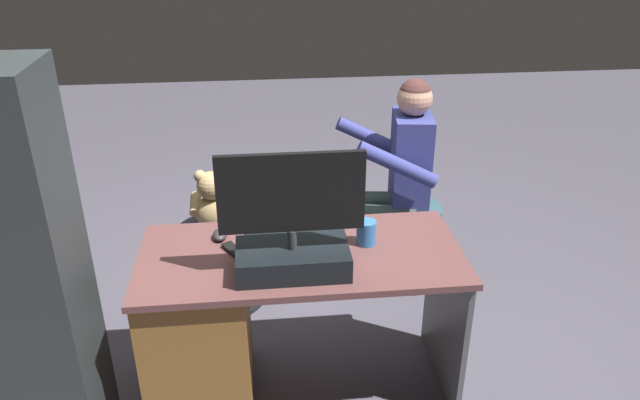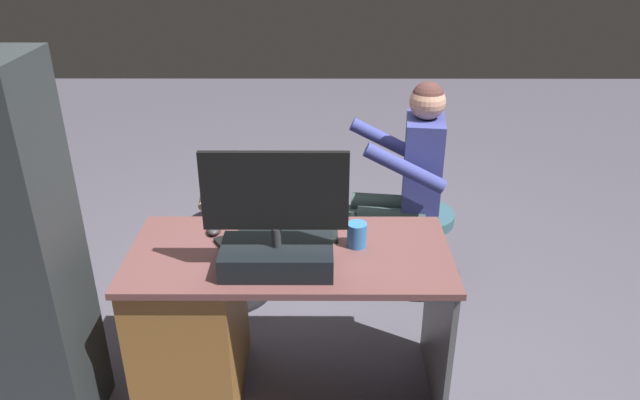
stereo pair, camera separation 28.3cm
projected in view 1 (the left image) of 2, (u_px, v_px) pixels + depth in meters
The scene contains 12 objects.
ground_plane at pixel (296, 326), 3.17m from camera, with size 10.00×10.00×0.00m, color #4E4B58.
desk at pixel (223, 323), 2.58m from camera, with size 1.32×0.61×0.71m.
monitor at pixel (292, 239), 2.29m from camera, with size 0.55×0.24×0.49m.
keyboard at pixel (296, 235), 2.58m from camera, with size 0.42×0.14×0.02m, color black.
computer_mouse at pixel (220, 235), 2.56m from camera, with size 0.06×0.10×0.04m, color #302C2D.
cup at pixel (366, 233), 2.51m from camera, with size 0.08×0.08×0.10m, color #3372BF.
tv_remote at pixel (235, 251), 2.46m from camera, with size 0.04×0.15×0.02m, color black.
office_chair_teddy at pixel (217, 259), 3.31m from camera, with size 0.52×0.52×0.43m.
teddy_bear at pixel (213, 202), 3.18m from camera, with size 0.24×0.24×0.34m.
visitor_chair at pixel (405, 237), 3.55m from camera, with size 0.54×0.54×0.43m.
person at pixel (397, 167), 3.34m from camera, with size 0.55×0.52×1.18m.
equipment_rack at pixel (16, 280), 2.16m from camera, with size 0.44×0.36×1.56m, color #2C3233.
Camera 1 is at (0.15, 2.55, 1.99)m, focal length 33.94 mm.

